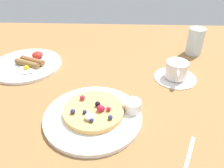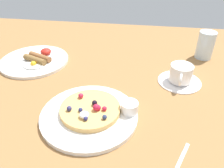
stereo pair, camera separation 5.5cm
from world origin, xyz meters
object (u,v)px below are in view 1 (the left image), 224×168
Objects in this scene: breakfast_plate at (27,65)px; coffee_saucer at (175,77)px; syrup_ramekin at (133,106)px; water_glass at (195,41)px; coffee_cup at (177,69)px; pancake_plate at (93,117)px.

coffee_saucer is (52.05, -5.88, -0.20)cm from breakfast_plate.
water_glass reaches higher than syrup_ramekin.
breakfast_plate is at bearing 173.55° from coffee_saucer.
syrup_ramekin is 23.24cm from coffee_cup.
pancake_plate is 1.85× the size of coffee_saucer.
breakfast_plate reaches higher than coffee_saucer.
coffee_cup is at bearing 50.60° from syrup_ramekin.
pancake_plate is 32.24cm from coffee_saucer.
breakfast_plate is at bearing 147.23° from syrup_ramekin.
pancake_plate reaches higher than breakfast_plate.
coffee_saucer is 22.32cm from water_glass.
water_glass reaches higher than coffee_saucer.
breakfast_plate is 52.46cm from coffee_cup.
pancake_plate is at bearing -44.12° from breakfast_plate.
breakfast_plate is (-37.28, 24.00, -2.16)cm from syrup_ramekin.
syrup_ramekin is at bearing 12.29° from pancake_plate.
coffee_saucer is (25.00, 20.35, -0.26)cm from pancake_plate.
pancake_plate is 10.69cm from syrup_ramekin.
pancake_plate is 53.32cm from water_glass.
coffee_saucer is at bearing 80.84° from coffee_cup.
pancake_plate is at bearing -167.71° from syrup_ramekin.
pancake_plate is 5.53× the size of syrup_ramekin.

